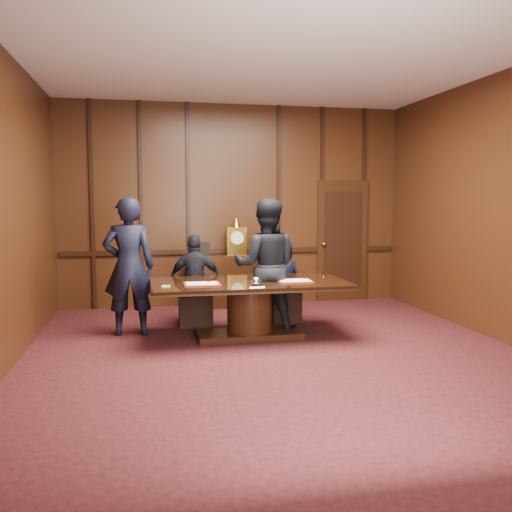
{
  "coord_description": "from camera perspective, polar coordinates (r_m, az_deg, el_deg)",
  "views": [
    {
      "loc": [
        -1.51,
        -5.95,
        1.84
      ],
      "look_at": [
        0.01,
        1.57,
        1.05
      ],
      "focal_mm": 38.0,
      "sensor_mm": 36.0,
      "label": 1
    }
  ],
  "objects": [
    {
      "name": "inkstand",
      "position": [
        6.81,
        -0.01,
        -2.78
      ],
      "size": [
        0.2,
        0.14,
        0.12
      ],
      "color": "white",
      "rests_on": "conference_table"
    },
    {
      "name": "folder_right",
      "position": [
        7.26,
        4.07,
        -2.62
      ],
      "size": [
        0.48,
        0.36,
        0.02
      ],
      "rotation": [
        0.0,
        0.0,
        -0.06
      ],
      "color": "#A3220F",
      "rests_on": "conference_table"
    },
    {
      "name": "notepad",
      "position": [
        6.89,
        -9.46,
        -3.16
      ],
      "size": [
        0.11,
        0.08,
        0.01
      ],
      "primitive_type": "cube",
      "rotation": [
        0.0,
        0.0,
        -0.15
      ],
      "color": "#E0E26E",
      "rests_on": "conference_table"
    },
    {
      "name": "signatory_right",
      "position": [
        8.18,
        2.72,
        -2.49
      ],
      "size": [
        0.7,
        0.53,
        1.3
      ],
      "primitive_type": "imported",
      "rotation": [
        0.0,
        0.0,
        3.34
      ],
      "color": "black",
      "rests_on": "ground"
    },
    {
      "name": "chair_left",
      "position": [
        8.1,
        -6.41,
        -5.17
      ],
      "size": [
        0.49,
        0.49,
        0.99
      ],
      "rotation": [
        0.0,
        0.0,
        -0.03
      ],
      "color": "black",
      "rests_on": "ground"
    },
    {
      "name": "room",
      "position": [
        6.29,
        3.14,
        4.81
      ],
      "size": [
        7.0,
        7.04,
        3.5
      ],
      "color": "black",
      "rests_on": "ground"
    },
    {
      "name": "folder_left",
      "position": [
        7.02,
        -5.71,
        -2.93
      ],
      "size": [
        0.46,
        0.33,
        0.02
      ],
      "rotation": [
        0.0,
        0.0,
        -0.0
      ],
      "color": "#A3220F",
      "rests_on": "conference_table"
    },
    {
      "name": "signatory_left",
      "position": [
        7.96,
        -6.4,
        -2.58
      ],
      "size": [
        0.82,
        0.41,
        1.35
      ],
      "primitive_type": "imported",
      "rotation": [
        0.0,
        0.0,
        3.04
      ],
      "color": "black",
      "rests_on": "ground"
    },
    {
      "name": "sideboard",
      "position": [
        9.43,
        -2.06,
        -2.38
      ],
      "size": [
        1.6,
        0.45,
        1.54
      ],
      "color": "black",
      "rests_on": "ground"
    },
    {
      "name": "witness_right",
      "position": [
        7.5,
        1.04,
        -1.06
      ],
      "size": [
        1.06,
        0.92,
        1.87
      ],
      "primitive_type": "imported",
      "rotation": [
        0.0,
        0.0,
        2.88
      ],
      "color": "black",
      "rests_on": "ground"
    },
    {
      "name": "witness_left",
      "position": [
        7.56,
        -13.24,
        -1.08
      ],
      "size": [
        0.7,
        0.46,
        1.89
      ],
      "primitive_type": "imported",
      "rotation": [
        0.0,
        0.0,
        3.13
      ],
      "color": "black",
      "rests_on": "ground"
    },
    {
      "name": "chair_right",
      "position": [
        8.31,
        2.54,
        -4.85
      ],
      "size": [
        0.58,
        0.58,
        0.99
      ],
      "rotation": [
        0.0,
        0.0,
        0.25
      ],
      "color": "black",
      "rests_on": "ground"
    },
    {
      "name": "conference_table",
      "position": [
        7.29,
        -0.71,
        -4.63
      ],
      "size": [
        2.62,
        1.32,
        0.76
      ],
      "color": "black",
      "rests_on": "ground"
    }
  ]
}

